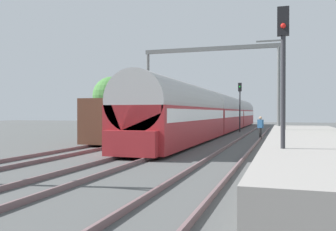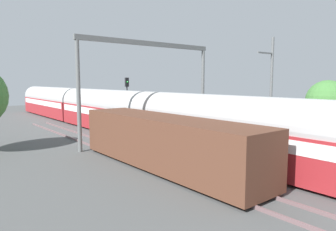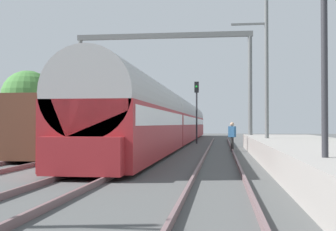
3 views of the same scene
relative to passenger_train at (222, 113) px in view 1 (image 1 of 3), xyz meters
The scene contains 13 objects.
ground 21.11m from the passenger_train, 90.00° to the right, with size 120.00×120.00×0.00m, color #4C4E4E.
track_far_west 21.46m from the passenger_train, 100.42° to the right, with size 1.51×60.00×0.16m.
track_west 21.11m from the passenger_train, 90.00° to the right, with size 1.52×60.00×0.16m.
track_east 21.46m from the passenger_train, 79.58° to the right, with size 1.51×60.00×0.16m.
platform 20.57m from the passenger_train, 68.01° to the right, with size 4.40×28.00×0.90m.
passenger_train is the anchor object (origin of this frame).
freight_car 14.23m from the passenger_train, 105.77° to the right, with size 2.80×13.00×2.70m.
person_crossing 11.44m from the passenger_train, 66.33° to the right, with size 0.47×0.39×1.73m.
railway_signal_near 27.49m from the passenger_train, 77.02° to the right, with size 0.36×0.30×5.34m.
railway_signal_far 2.35m from the passenger_train, 10.30° to the right, with size 0.36×0.30×5.14m.
catenary_gantry 7.85m from the passenger_train, 90.00° to the right, with size 12.13×0.28×7.86m.
catenary_pole_east_mid 15.19m from the passenger_train, 65.57° to the right, with size 1.90×0.20×8.00m.
tree_west_background 12.03m from the passenger_train, 164.13° to the right, with size 4.16×4.16×5.91m.
Camera 1 is at (6.14, -17.59, 2.03)m, focal length 38.55 mm.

